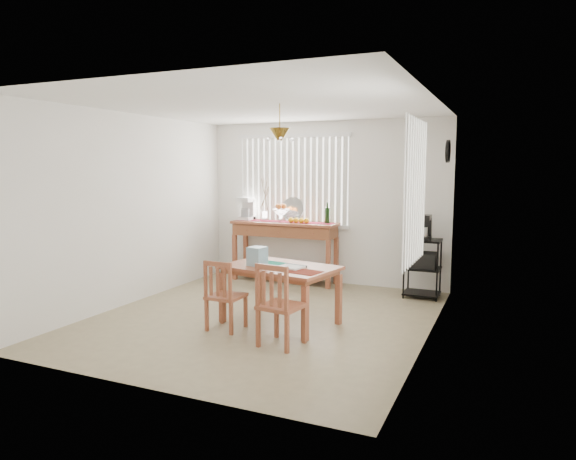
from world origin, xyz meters
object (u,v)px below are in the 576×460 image
at_px(cart_items, 424,228).
at_px(chair_left, 224,296).
at_px(dining_table, 280,272).
at_px(sideboard, 285,237).
at_px(chair_right, 279,306).
at_px(wire_cart, 423,262).

distance_m(cart_items, chair_left, 3.13).
relative_size(dining_table, chair_left, 1.76).
xyz_separation_m(sideboard, chair_left, (0.39, -2.59, -0.34)).
height_order(dining_table, chair_left, chair_left).
bearing_deg(cart_items, chair_right, -110.94).
distance_m(dining_table, chair_right, 0.83).
bearing_deg(wire_cart, dining_table, -124.98).
height_order(wire_cart, dining_table, wire_cart).
bearing_deg(chair_right, sideboard, 112.88).
height_order(sideboard, chair_right, sideboard).
bearing_deg(dining_table, chair_right, -65.89).
bearing_deg(chair_left, cart_items, 53.18).
xyz_separation_m(sideboard, chair_right, (1.19, -2.83, -0.30)).
height_order(cart_items, dining_table, cart_items).
distance_m(dining_table, chair_left, 0.72).
xyz_separation_m(dining_table, chair_left, (-0.48, -0.50, -0.22)).
bearing_deg(wire_cart, sideboard, 176.37).
relative_size(sideboard, dining_table, 1.21).
bearing_deg(chair_right, wire_cart, 69.00).
bearing_deg(dining_table, cart_items, 55.15).
height_order(wire_cart, chair_left, wire_cart).
height_order(sideboard, dining_table, sideboard).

